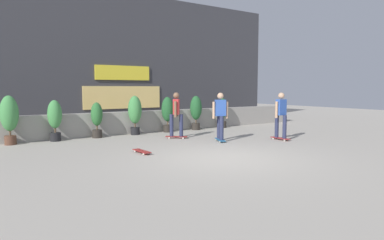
{
  "coord_description": "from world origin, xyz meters",
  "views": [
    {
      "loc": [
        -5.67,
        -7.06,
        1.85
      ],
      "look_at": [
        0.0,
        1.5,
        0.9
      ],
      "focal_mm": 32.17,
      "sensor_mm": 36.0,
      "label": 1
    }
  ],
  "objects": [
    {
      "name": "potted_plant_2",
      "position": [
        -1.58,
        5.55,
        0.74
      ],
      "size": [
        0.43,
        0.43,
        1.33
      ],
      "color": "#2D2823",
      "rests_on": "ground"
    },
    {
      "name": "ground_plane",
      "position": [
        0.0,
        0.0,
        0.0
      ],
      "size": [
        48.0,
        48.0,
        0.0
      ],
      "primitive_type": "plane",
      "color": "#A8A093"
    },
    {
      "name": "potted_plant_6",
      "position": [
        4.4,
        5.55,
        0.79
      ],
      "size": [
        0.46,
        0.46,
        1.38
      ],
      "color": "#2D2823",
      "rests_on": "ground"
    },
    {
      "name": "potted_plant_5",
      "position": [
        2.9,
        5.55,
        0.88
      ],
      "size": [
        0.52,
        0.52,
        1.51
      ],
      "color": "#2D2823",
      "rests_on": "ground"
    },
    {
      "name": "building_backdrop",
      "position": [
        0.0,
        10.0,
        3.25
      ],
      "size": [
        20.0,
        2.08,
        6.5
      ],
      "color": "#38383D",
      "rests_on": "ground"
    },
    {
      "name": "skater_far_left",
      "position": [
        0.81,
        3.77,
        0.94
      ],
      "size": [
        0.75,
        0.66,
        1.7
      ],
      "color": "maroon",
      "rests_on": "ground"
    },
    {
      "name": "potted_plant_4",
      "position": [
        1.45,
        5.55,
        0.86
      ],
      "size": [
        0.51,
        0.51,
        1.49
      ],
      "color": "#2D2823",
      "rests_on": "ground"
    },
    {
      "name": "potted_plant_1",
      "position": [
        -3.07,
        5.55,
        0.83
      ],
      "size": [
        0.48,
        0.48,
        1.44
      ],
      "color": "black",
      "rests_on": "ground"
    },
    {
      "name": "potted_plant_0",
      "position": [
        -4.48,
        5.55,
        0.95
      ],
      "size": [
        0.57,
        0.57,
        1.62
      ],
      "color": "brown",
      "rests_on": "ground"
    },
    {
      "name": "skater_foreground",
      "position": [
        3.72,
        1.37,
        0.94
      ],
      "size": [
        0.56,
        0.8,
        1.7
      ],
      "color": "maroon",
      "rests_on": "ground"
    },
    {
      "name": "skater_far_right",
      "position": [
        1.7,
        2.29,
        0.94
      ],
      "size": [
        0.52,
        0.81,
        1.7
      ],
      "color": "#266699",
      "rests_on": "ground"
    },
    {
      "name": "skateboard_near_camera",
      "position": [
        -1.52,
        1.8,
        0.06
      ],
      "size": [
        0.23,
        0.81,
        0.08
      ],
      "color": "maroon",
      "rests_on": "ground"
    },
    {
      "name": "potted_plant_3",
      "position": [
        -0.04,
        5.55,
        0.91
      ],
      "size": [
        0.54,
        0.54,
        1.55
      ],
      "color": "black",
      "rests_on": "ground"
    },
    {
      "name": "planter_wall",
      "position": [
        0.0,
        6.0,
        0.45
      ],
      "size": [
        18.0,
        0.4,
        0.9
      ],
      "primitive_type": "cube",
      "color": "gray",
      "rests_on": "ground"
    }
  ]
}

